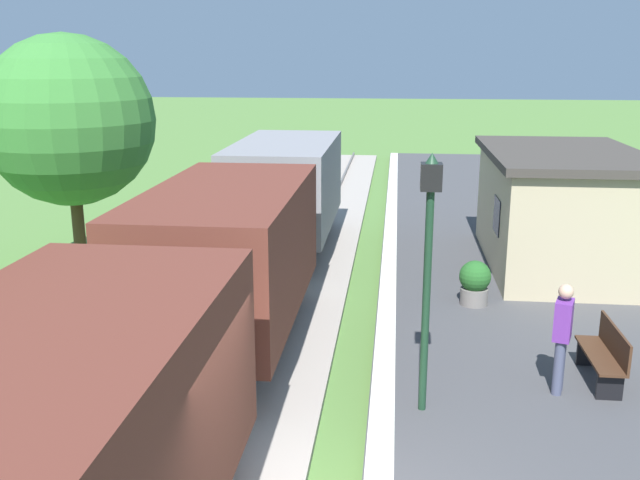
{
  "coord_description": "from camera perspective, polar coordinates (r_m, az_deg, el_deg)",
  "views": [
    {
      "loc": [
        0.5,
        -6.37,
        5.2
      ],
      "look_at": [
        -0.99,
        7.37,
        1.53
      ],
      "focal_mm": 39.49,
      "sensor_mm": 36.0,
      "label": 1
    }
  ],
  "objects": [
    {
      "name": "freight_train",
      "position": [
        12.49,
        -7.48,
        -1.65
      ],
      "size": [
        2.5,
        19.4,
        2.72
      ],
      "color": "brown",
      "rests_on": "rail_near"
    },
    {
      "name": "station_hut",
      "position": [
        17.65,
        18.85,
        2.46
      ],
      "size": [
        3.5,
        5.8,
        2.78
      ],
      "color": "tan",
      "rests_on": "platform_slab"
    },
    {
      "name": "bench_near_hut",
      "position": [
        11.84,
        22.11,
        -8.53
      ],
      "size": [
        0.42,
        1.5,
        0.91
      ],
      "color": "#422819",
      "rests_on": "platform_slab"
    },
    {
      "name": "person_waiting",
      "position": [
        11.09,
        19.02,
        -7.23
      ],
      "size": [
        0.35,
        0.44,
        1.71
      ],
      "rotation": [
        0.0,
        0.0,
        2.82
      ],
      "color": "#474C66",
      "rests_on": "platform_slab"
    },
    {
      "name": "potted_planter",
      "position": [
        14.61,
        12.43,
        -3.35
      ],
      "size": [
        0.64,
        0.64,
        0.92
      ],
      "color": "slate",
      "rests_on": "platform_slab"
    },
    {
      "name": "lamp_post_near",
      "position": [
        9.59,
        8.81,
        0.2
      ],
      "size": [
        0.28,
        0.28,
        3.7
      ],
      "color": "#193823",
      "rests_on": "platform_slab"
    },
    {
      "name": "tree_trackside_far",
      "position": [
        17.02,
        -19.68,
        9.08
      ],
      "size": [
        3.85,
        3.85,
        5.67
      ],
      "color": "#4C3823",
      "rests_on": "ground"
    }
  ]
}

